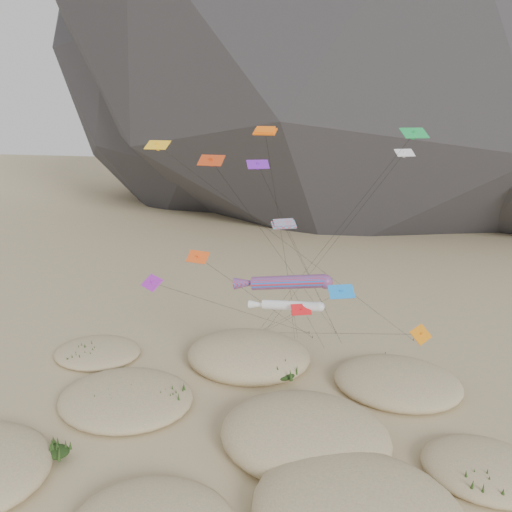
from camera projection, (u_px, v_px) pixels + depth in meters
The scene contains 9 objects.
ground at pixel (238, 460), 40.01m from camera, with size 500.00×500.00×0.00m, color #CCB789.
dunes at pixel (243, 426), 43.00m from camera, with size 50.32×35.21×4.24m.
dune_grass at pixel (228, 426), 42.90m from camera, with size 42.69×28.88×1.49m.
kite_stakes at pixel (313, 336), 61.84m from camera, with size 22.02×4.53×0.30m.
rainbow_tube_kite at pixel (285, 282), 45.89m from camera, with size 9.24×11.94×12.77m.
white_tube_kite at pixel (288, 306), 43.69m from camera, with size 6.84×15.00×11.20m.
orange_parafoil at pixel (266, 135), 47.81m from camera, with size 3.57×8.87×25.53m.
multi_parafoil at pixel (285, 226), 42.97m from camera, with size 5.72×15.42×18.02m.
delta_kites at pixel (275, 226), 45.00m from camera, with size 28.09×20.94×25.56m.
Camera 1 is at (9.58, -32.52, 26.86)m, focal length 35.00 mm.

